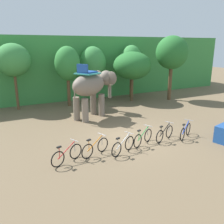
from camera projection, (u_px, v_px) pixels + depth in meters
ground_plane at (131, 137)px, 13.34m from camera, size 80.00×80.00×0.00m
foliage_hedge at (62, 66)px, 23.90m from camera, size 36.00×6.00×5.74m
tree_center_right at (13, 60)px, 17.99m from camera, size 2.56×2.56×5.11m
tree_far_left at (67, 64)px, 19.28m from camera, size 2.06×2.06×4.89m
tree_center at (93, 64)px, 21.41m from camera, size 2.38×2.38×4.85m
tree_left at (132, 66)px, 21.16m from camera, size 3.39×3.39×4.41m
tree_right at (131, 62)px, 22.83m from camera, size 2.12×2.12×4.96m
tree_center_left at (172, 53)px, 21.32m from camera, size 2.87×2.87×5.77m
elephant at (92, 86)px, 16.56m from camera, size 4.11×3.12×3.78m
bike_red at (67, 155)px, 10.36m from camera, size 1.59×0.78×0.92m
bike_orange at (95, 147)px, 11.09m from camera, size 1.61×0.74×0.92m
bike_white at (123, 146)px, 11.28m from camera, size 1.60×0.78×0.92m
bike_green at (143, 137)px, 12.26m from camera, size 1.59×0.79×0.92m
bike_black at (165, 133)px, 12.82m from camera, size 1.62×0.74×0.92m
bike_blue at (185, 131)px, 13.17m from camera, size 1.53×0.88×0.92m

